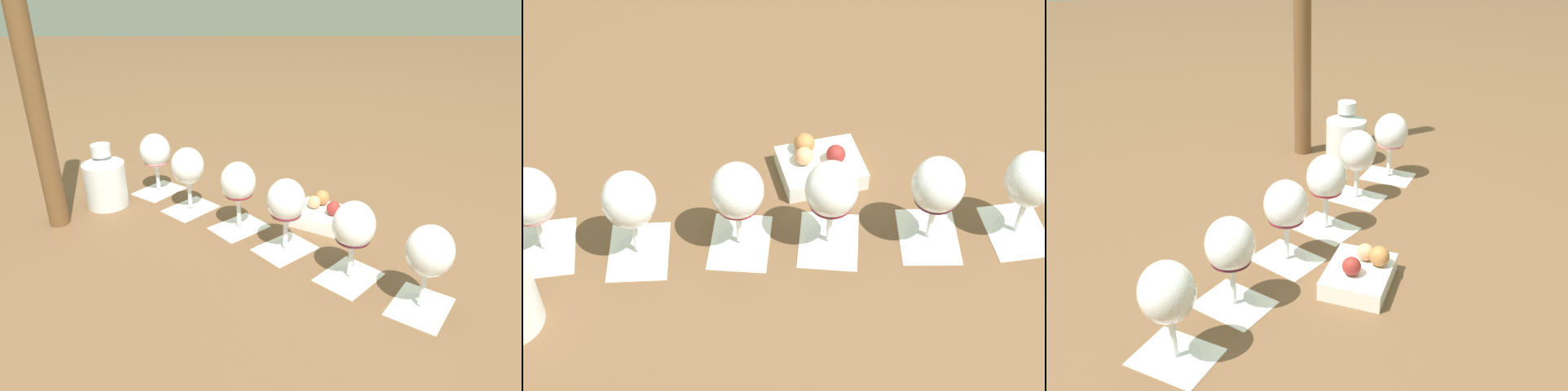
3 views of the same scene
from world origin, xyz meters
TOP-DOWN VIEW (x-y plane):
  - ground_plane at (0.00, 0.00)m, footprint 8.00×8.00m
  - tasting_card_0 at (-0.26, -0.27)m, footprint 0.15×0.15m
  - tasting_card_1 at (-0.15, -0.17)m, footprint 0.15×0.15m
  - tasting_card_2 at (-0.05, -0.05)m, footprint 0.15×0.15m
  - tasting_card_3 at (0.05, 0.05)m, footprint 0.15×0.15m
  - tasting_card_4 at (0.15, 0.17)m, footprint 0.15×0.15m
  - tasting_card_5 at (0.25, 0.28)m, footprint 0.15×0.15m
  - wine_glass_0 at (-0.26, -0.27)m, footprint 0.08×0.08m
  - wine_glass_1 at (-0.15, -0.17)m, footprint 0.08×0.08m
  - wine_glass_2 at (-0.05, -0.05)m, footprint 0.08×0.08m
  - wine_glass_3 at (0.05, 0.05)m, footprint 0.08×0.08m
  - wine_glass_4 at (0.15, 0.17)m, footprint 0.08×0.08m
  - wine_glass_5 at (0.25, 0.28)m, footprint 0.08×0.08m
  - snack_dish at (-0.07, 0.15)m, footprint 0.16×0.17m

SIDE VIEW (x-z plane):
  - ground_plane at x=0.00m, z-range 0.00..0.00m
  - tasting_card_0 at x=-0.26m, z-range 0.00..0.00m
  - tasting_card_1 at x=-0.15m, z-range 0.00..0.00m
  - tasting_card_2 at x=-0.05m, z-range 0.00..0.00m
  - tasting_card_3 at x=0.05m, z-range 0.00..0.00m
  - tasting_card_4 at x=0.15m, z-range 0.00..0.00m
  - tasting_card_5 at x=0.25m, z-range 0.00..0.00m
  - snack_dish at x=-0.07m, z-range -0.01..0.06m
  - wine_glass_1 at x=-0.15m, z-range 0.03..0.19m
  - wine_glass_5 at x=0.25m, z-range 0.03..0.19m
  - wine_glass_2 at x=-0.05m, z-range 0.03..0.19m
  - wine_glass_0 at x=-0.26m, z-range 0.03..0.19m
  - wine_glass_4 at x=0.15m, z-range 0.03..0.19m
  - wine_glass_3 at x=0.05m, z-range 0.03..0.19m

